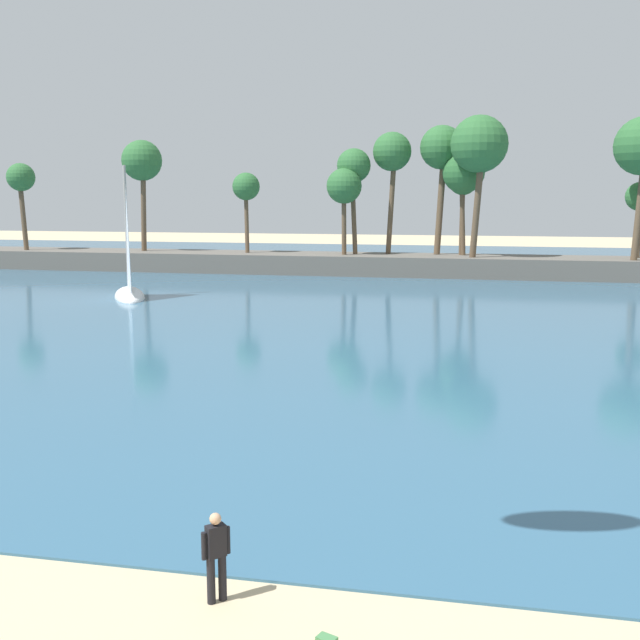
% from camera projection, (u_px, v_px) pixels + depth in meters
% --- Properties ---
extents(sea, '(220.00, 95.23, 0.06)m').
position_uv_depth(sea, '(422.00, 285.00, 60.37)').
color(sea, '#33607F').
rests_on(sea, ground).
extents(palm_headland, '(101.49, 7.33, 13.69)m').
position_uv_depth(palm_headland, '(447.00, 227.00, 66.64)').
color(palm_headland, '#605B54').
rests_on(palm_headland, ground).
extents(person_at_waterline, '(0.42, 0.41, 1.67)m').
position_uv_depth(person_at_waterline, '(216.00, 554.00, 13.47)').
color(person_at_waterline, black).
rests_on(person_at_waterline, ground).
extents(sailboat_toward_headland, '(4.95, 6.86, 9.73)m').
position_uv_depth(sailboat_toward_headland, '(129.00, 285.00, 52.90)').
color(sailboat_toward_headland, white).
rests_on(sailboat_toward_headland, sea).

